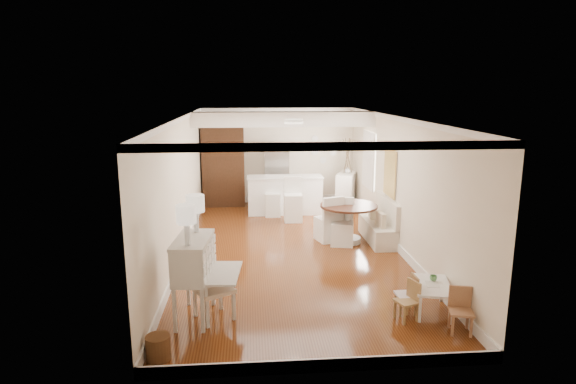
{
  "coord_description": "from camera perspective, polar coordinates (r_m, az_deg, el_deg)",
  "views": [
    {
      "loc": [
        -0.86,
        -9.67,
        3.38
      ],
      "look_at": [
        -0.04,
        0.3,
        1.2
      ],
      "focal_mm": 30.0,
      "sensor_mm": 36.0,
      "label": 1
    }
  ],
  "objects": [
    {
      "name": "breakfast_counter",
      "position": [
        13.13,
        -0.38,
        -0.33
      ],
      "size": [
        2.05,
        0.65,
        1.03
      ],
      "primitive_type": "cube",
      "color": "white",
      "rests_on": "ground"
    },
    {
      "name": "kids_chair_b",
      "position": [
        7.69,
        13.8,
        -11.68
      ],
      "size": [
        0.3,
        0.3,
        0.61
      ],
      "primitive_type": "cube",
      "rotation": [
        0.0,
        0.0,
        -1.55
      ],
      "color": "olive",
      "rests_on": "ground"
    },
    {
      "name": "sideboard",
      "position": [
        14.04,
        6.96,
        0.31
      ],
      "size": [
        0.81,
        1.13,
        0.98
      ],
      "primitive_type": "cube",
      "rotation": [
        0.0,
        0.0,
        -0.38
      ],
      "color": "silver",
      "rests_on": "ground"
    },
    {
      "name": "fridge",
      "position": [
        14.09,
        0.11,
        2.14
      ],
      "size": [
        0.75,
        0.65,
        1.8
      ],
      "primitive_type": "imported",
      "color": "silver",
      "rests_on": "ground"
    },
    {
      "name": "pantry_cabinet",
      "position": [
        14.05,
        -7.65,
        3.03
      ],
      "size": [
        1.2,
        0.6,
        2.3
      ],
      "primitive_type": "cube",
      "color": "#381E11",
      "rests_on": "ground"
    },
    {
      "name": "branch_vase",
      "position": [
        13.9,
        7.08,
        2.6
      ],
      "size": [
        0.19,
        0.19,
        0.17
      ],
      "primitive_type": "imported",
      "rotation": [
        0.0,
        0.0,
        -0.23
      ],
      "color": "white",
      "rests_on": "sideboard"
    },
    {
      "name": "slip_chair_near",
      "position": [
        10.58,
        6.45,
        -3.56
      ],
      "size": [
        0.57,
        0.59,
        1.02
      ],
      "primitive_type": "cube",
      "rotation": [
        0.0,
        0.0,
        -0.21
      ],
      "color": "white",
      "rests_on": "ground"
    },
    {
      "name": "bar_stool_left",
      "position": [
        12.84,
        -1.83,
        -0.67
      ],
      "size": [
        0.41,
        0.41,
        1.01
      ],
      "primitive_type": "cube",
      "rotation": [
        0.0,
        0.0,
        -0.01
      ],
      "color": "white",
      "rests_on": "ground"
    },
    {
      "name": "secretary_bureau",
      "position": [
        7.33,
        -11.08,
        -10.04
      ],
      "size": [
        1.06,
        1.08,
        1.25
      ],
      "primitive_type": "cube",
      "rotation": [
        0.0,
        0.0,
        -0.09
      ],
      "color": "beige",
      "rests_on": "ground"
    },
    {
      "name": "kids_chair_c",
      "position": [
        7.33,
        19.83,
        -13.12
      ],
      "size": [
        0.38,
        0.38,
        0.65
      ],
      "primitive_type": "cube",
      "rotation": [
        0.0,
        0.0,
        -0.23
      ],
      "color": "#A16C49",
      "rests_on": "ground"
    },
    {
      "name": "kids_chair_a",
      "position": [
        7.47,
        13.86,
        -12.4
      ],
      "size": [
        0.38,
        0.38,
        0.61
      ],
      "primitive_type": "cube",
      "rotation": [
        0.0,
        0.0,
        -1.22
      ],
      "color": "#A8804C",
      "rests_on": "ground"
    },
    {
      "name": "pencil_cup",
      "position": [
        7.92,
        16.84,
        -9.75
      ],
      "size": [
        0.12,
        0.12,
        0.09
      ],
      "primitive_type": "imported",
      "rotation": [
        0.0,
        0.0,
        -0.1
      ],
      "color": "#62A862",
      "rests_on": "kids_table"
    },
    {
      "name": "banquette",
      "position": [
        10.95,
        10.59,
        -3.24
      ],
      "size": [
        0.52,
        1.6,
        0.98
      ],
      "primitive_type": "cube",
      "color": "silver",
      "rests_on": "ground"
    },
    {
      "name": "gustavian_armchair",
      "position": [
        7.33,
        -8.81,
        -11.2
      ],
      "size": [
        0.75,
        0.75,
        0.96
      ],
      "primitive_type": "cube",
      "rotation": [
        0.0,
        0.0,
        2.09
      ],
      "color": "beige",
      "rests_on": "ground"
    },
    {
      "name": "bar_stool_right",
      "position": [
        12.33,
        0.61,
        -0.93
      ],
      "size": [
        0.46,
        0.46,
        1.13
      ],
      "primitive_type": "cube",
      "rotation": [
        0.0,
        0.0,
        -0.02
      ],
      "color": "white",
      "rests_on": "ground"
    },
    {
      "name": "wicker_basket",
      "position": [
        6.61,
        -15.12,
        -17.37
      ],
      "size": [
        0.38,
        0.38,
        0.31
      ],
      "primitive_type": "cylinder",
      "rotation": [
        0.0,
        0.0,
        0.23
      ],
      "color": "brown",
      "rests_on": "ground"
    },
    {
      "name": "room",
      "position": [
        10.14,
        0.45,
        4.34
      ],
      "size": [
        9.0,
        9.04,
        2.82
      ],
      "color": "brown",
      "rests_on": "ground"
    },
    {
      "name": "slip_chair_far",
      "position": [
        10.82,
        4.83,
        -3.09
      ],
      "size": [
        0.63,
        0.64,
        1.04
      ],
      "primitive_type": "cube",
      "rotation": [
        0.0,
        0.0,
        -2.84
      ],
      "color": "white",
      "rests_on": "ground"
    },
    {
      "name": "kids_table",
      "position": [
        7.88,
        16.64,
        -11.92
      ],
      "size": [
        0.71,
        0.97,
        0.44
      ],
      "primitive_type": "cube",
      "rotation": [
        0.0,
        0.0,
        -0.23
      ],
      "color": "white",
      "rests_on": "ground"
    },
    {
      "name": "dining_table",
      "position": [
        10.76,
        7.15,
        -3.73
      ],
      "size": [
        1.55,
        1.55,
        0.86
      ],
      "primitive_type": "cylinder",
      "rotation": [
        0.0,
        0.0,
        -0.27
      ],
      "color": "#4B2518",
      "rests_on": "ground"
    }
  ]
}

